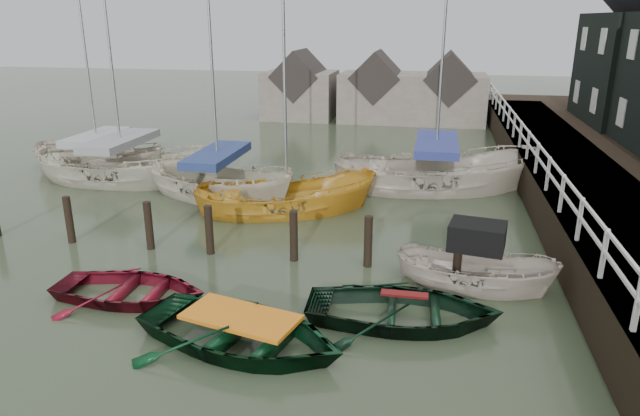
% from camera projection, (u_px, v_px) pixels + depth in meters
% --- Properties ---
extents(ground, '(120.00, 120.00, 0.00)m').
position_uv_depth(ground, '(211.00, 308.00, 12.90)').
color(ground, '#313B26').
rests_on(ground, ground).
extents(pier, '(3.04, 32.00, 2.70)m').
position_uv_depth(pier, '(567.00, 183.00, 20.22)').
color(pier, black).
rests_on(pier, ground).
extents(mooring_pilings, '(13.72, 0.22, 1.80)m').
position_uv_depth(mooring_pilings, '(213.00, 237.00, 15.74)').
color(mooring_pilings, black).
rests_on(mooring_pilings, ground).
extents(far_sheds, '(14.00, 4.08, 4.39)m').
position_uv_depth(far_sheds, '(374.00, 91.00, 36.35)').
color(far_sheds, '#665B51').
rests_on(far_sheds, ground).
extents(rowboat_red, '(3.68, 2.67, 0.75)m').
position_uv_depth(rowboat_red, '(132.00, 299.00, 13.33)').
color(rowboat_red, maroon).
rests_on(rowboat_red, ground).
extents(rowboat_green, '(5.00, 4.09, 0.91)m').
position_uv_depth(rowboat_green, '(242.00, 346.00, 11.40)').
color(rowboat_green, black).
rests_on(rowboat_green, ground).
extents(rowboat_dkgreen, '(4.33, 3.21, 0.86)m').
position_uv_depth(rowboat_dkgreen, '(403.00, 322.00, 12.31)').
color(rowboat_dkgreen, black).
rests_on(rowboat_dkgreen, ground).
extents(motorboat, '(4.07, 2.11, 2.32)m').
position_uv_depth(motorboat, '(474.00, 282.00, 13.91)').
color(motorboat, beige).
rests_on(motorboat, ground).
extents(sailboat_a, '(7.26, 2.76, 11.92)m').
position_uv_depth(sailboat_a, '(124.00, 180.00, 22.92)').
color(sailboat_a, beige).
rests_on(sailboat_a, ground).
extents(sailboat_b, '(7.26, 5.03, 11.77)m').
position_uv_depth(sailboat_b, '(220.00, 195.00, 20.97)').
color(sailboat_b, beige).
rests_on(sailboat_b, ground).
extents(sailboat_c, '(6.61, 4.42, 10.74)m').
position_uv_depth(sailboat_c, '(287.00, 211.00, 19.42)').
color(sailboat_c, gold).
rests_on(sailboat_c, ground).
extents(sailboat_d, '(8.15, 4.36, 12.29)m').
position_uv_depth(sailboat_d, '(434.00, 187.00, 21.95)').
color(sailboat_d, beige).
rests_on(sailboat_d, ground).
extents(sailboat_e, '(6.73, 3.30, 10.18)m').
position_uv_depth(sailboat_e, '(100.00, 170.00, 24.48)').
color(sailboat_e, beige).
rests_on(sailboat_e, ground).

